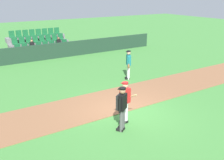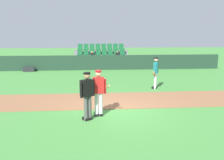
% 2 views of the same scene
% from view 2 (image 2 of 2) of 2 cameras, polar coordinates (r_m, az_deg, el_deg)
% --- Properties ---
extents(ground_plane, '(80.00, 80.00, 0.00)m').
position_cam_2_polar(ground_plane, '(10.17, 0.29, -7.01)').
color(ground_plane, '#42843A').
extents(infield_dirt_path, '(28.00, 2.74, 0.03)m').
position_cam_2_polar(infield_dirt_path, '(11.60, -0.34, -4.65)').
color(infield_dirt_path, brown).
rests_on(infield_dirt_path, ground).
extents(dugout_fence, '(20.00, 0.16, 1.23)m').
position_cam_2_polar(dugout_fence, '(20.78, -2.27, 4.02)').
color(dugout_fence, '#1E3828').
rests_on(dugout_fence, ground).
extents(stadium_bleachers, '(5.00, 2.95, 2.05)m').
position_cam_2_polar(stadium_bleachers, '(22.63, -2.46, 4.58)').
color(stadium_bleachers, slate).
rests_on(stadium_bleachers, ground).
extents(batter_red_jersey, '(0.72, 0.75, 1.76)m').
position_cam_2_polar(batter_red_jersey, '(9.27, -3.07, -2.60)').
color(batter_red_jersey, silver).
rests_on(batter_red_jersey, ground).
extents(umpire_home_plate, '(0.53, 0.46, 1.76)m').
position_cam_2_polar(umpire_home_plate, '(8.87, -5.73, -3.06)').
color(umpire_home_plate, '#4C4C4C').
rests_on(umpire_home_plate, ground).
extents(runner_teal_jersey, '(0.43, 0.62, 1.76)m').
position_cam_2_polar(runner_teal_jersey, '(14.00, 9.98, 1.88)').
color(runner_teal_jersey, white).
rests_on(runner_teal_jersey, ground).
extents(equipment_bag, '(0.90, 0.36, 0.36)m').
position_cam_2_polar(equipment_bag, '(21.00, -18.51, 2.33)').
color(equipment_bag, '#232328').
rests_on(equipment_bag, ground).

